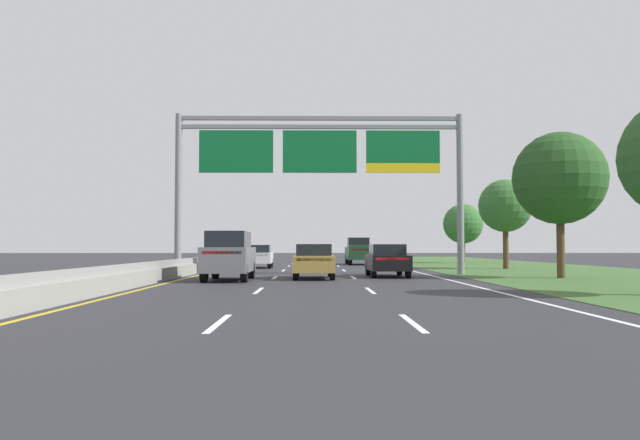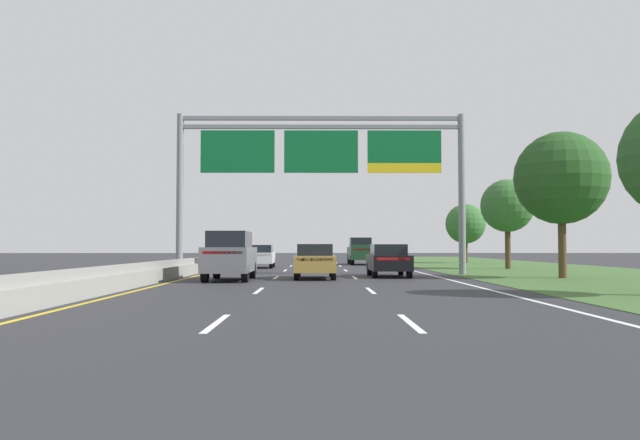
% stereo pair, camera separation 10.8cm
% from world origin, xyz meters
% --- Properties ---
extents(ground_plane, '(220.00, 220.00, 0.00)m').
position_xyz_m(ground_plane, '(0.00, 35.00, 0.00)').
color(ground_plane, '#2B2B30').
extents(lane_striping, '(11.96, 106.00, 0.01)m').
position_xyz_m(lane_striping, '(0.00, 34.54, 0.00)').
color(lane_striping, white).
rests_on(lane_striping, ground).
extents(grass_verge_right, '(14.00, 110.00, 0.02)m').
position_xyz_m(grass_verge_right, '(13.95, 35.00, 0.01)').
color(grass_verge_right, '#3D602D').
rests_on(grass_verge_right, ground).
extents(median_barrier_concrete, '(0.60, 110.00, 0.85)m').
position_xyz_m(median_barrier_concrete, '(-6.60, 35.00, 0.35)').
color(median_barrier_concrete, gray).
rests_on(median_barrier_concrete, ground).
extents(overhead_sign_gantry, '(15.06, 0.42, 8.40)m').
position_xyz_m(overhead_sign_gantry, '(0.30, 31.40, 6.00)').
color(overhead_sign_gantry, gray).
rests_on(overhead_sign_gantry, ground).
extents(pickup_truck_darkgreen, '(2.04, 5.42, 2.20)m').
position_xyz_m(pickup_truck_darkgreen, '(3.71, 50.60, 1.07)').
color(pickup_truck_darkgreen, '#193D23').
rests_on(pickup_truck_darkgreen, ground).
extents(car_gold_centre_lane_sedan, '(1.83, 4.40, 1.57)m').
position_xyz_m(car_gold_centre_lane_sedan, '(-0.01, 27.52, 0.82)').
color(car_gold_centre_lane_sedan, '#A38438').
rests_on(car_gold_centre_lane_sedan, ground).
extents(car_grey_left_lane_suv, '(1.91, 4.71, 2.11)m').
position_xyz_m(car_grey_left_lane_suv, '(-3.68, 25.98, 1.10)').
color(car_grey_left_lane_suv, slate).
rests_on(car_grey_left_lane_suv, ground).
extents(car_white_left_lane_sedan, '(1.90, 4.43, 1.57)m').
position_xyz_m(car_white_left_lane_sedan, '(-3.78, 42.36, 0.82)').
color(car_white_left_lane_sedan, silver).
rests_on(car_white_left_lane_sedan, ground).
extents(car_black_right_lane_sedan, '(1.82, 4.40, 1.57)m').
position_xyz_m(car_black_right_lane_sedan, '(3.55, 29.35, 0.82)').
color(car_black_right_lane_sedan, black).
rests_on(car_black_right_lane_sedan, ground).
extents(roadside_tree_mid, '(4.27, 4.27, 6.75)m').
position_xyz_m(roadside_tree_mid, '(11.34, 27.55, 4.60)').
color(roadside_tree_mid, '#4C3823').
rests_on(roadside_tree_mid, ground).
extents(roadside_tree_far, '(3.44, 3.44, 5.84)m').
position_xyz_m(roadside_tree_far, '(12.48, 39.70, 4.10)').
color(roadside_tree_far, '#4C3823').
rests_on(roadside_tree_far, ground).
extents(roadside_tree_distant, '(3.51, 3.51, 5.23)m').
position_xyz_m(roadside_tree_distant, '(13.26, 54.77, 3.46)').
color(roadside_tree_distant, '#4C3823').
rests_on(roadside_tree_distant, ground).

